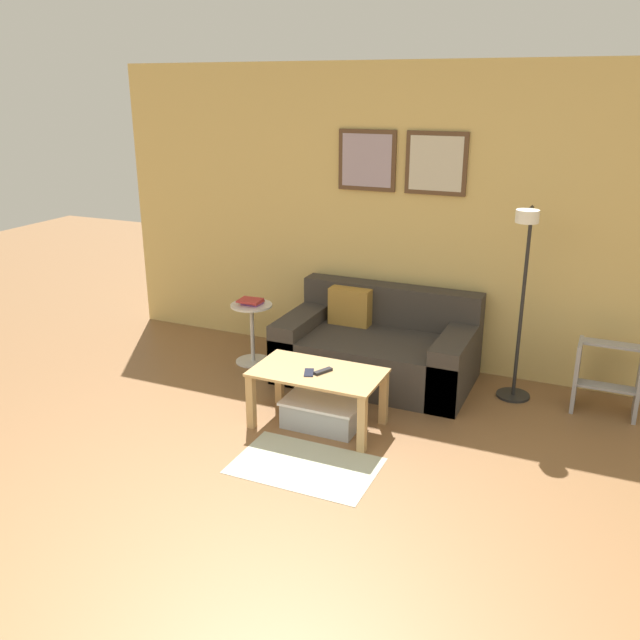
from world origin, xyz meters
name	(u,v)px	position (x,y,z in m)	size (l,w,h in m)	color
wall_back	(409,219)	(0.00, 3.68, 1.28)	(5.60, 0.09, 2.55)	#D6B76B
area_rug	(305,465)	(-0.03, 1.66, 0.00)	(0.93, 0.60, 0.01)	#B2B79E
couch	(378,349)	(-0.08, 3.20, 0.26)	(1.58, 0.92, 0.73)	#38332D
coffee_table	(318,382)	(-0.19, 2.20, 0.34)	(0.93, 0.52, 0.43)	tan
storage_bin	(322,413)	(-0.15, 2.21, 0.10)	(0.56, 0.35, 0.20)	#9EA3A8
floor_lamp	(522,289)	(1.04, 3.17, 0.92)	(0.26, 0.44, 1.53)	black
side_table	(252,328)	(-1.21, 3.07, 0.33)	(0.37, 0.37, 0.54)	silver
book_stack	(251,302)	(-1.21, 3.06, 0.57)	(0.21, 0.18, 0.05)	#8C4C93
remote_control	(323,371)	(-0.14, 2.20, 0.44)	(0.04, 0.15, 0.02)	#232328
cell_phone	(309,373)	(-0.23, 2.15, 0.43)	(0.07, 0.14, 0.01)	#1E2338
step_stool	(608,377)	(1.71, 3.28, 0.29)	(0.47, 0.28, 0.54)	#99999E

